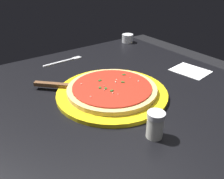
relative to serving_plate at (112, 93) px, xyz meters
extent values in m
cube|color=black|center=(-0.43, 0.44, -0.41)|extent=(0.06, 0.06, 0.74)
cube|color=black|center=(-0.03, 0.03, -0.02)|extent=(0.94, 0.96, 0.03)
cylinder|color=yellow|center=(0.00, 0.00, 0.00)|extent=(0.38, 0.38, 0.01)
cylinder|color=#DBB26B|center=(0.00, 0.00, 0.01)|extent=(0.30, 0.30, 0.02)
cylinder|color=red|center=(0.00, 0.00, 0.02)|extent=(0.27, 0.27, 0.00)
sphere|color=#EFEACC|center=(0.03, 0.09, 0.03)|extent=(0.01, 0.01, 0.01)
sphere|color=#EFEACC|center=(-0.01, 0.09, 0.03)|extent=(0.00, 0.00, 0.00)
sphere|color=#EFEACC|center=(0.02, -0.10, 0.03)|extent=(0.00, 0.00, 0.00)
sphere|color=#EFEACC|center=(-0.03, 0.04, 0.03)|extent=(0.00, 0.00, 0.00)
sphere|color=#EFEACC|center=(-0.07, -0.08, 0.03)|extent=(0.00, 0.00, 0.00)
sphere|color=#EFEACC|center=(0.04, -0.03, 0.03)|extent=(0.00, 0.00, 0.00)
sphere|color=#EFEACC|center=(-0.01, 0.02, 0.03)|extent=(0.01, 0.01, 0.01)
sphere|color=#EFEACC|center=(0.06, -0.02, 0.03)|extent=(0.00, 0.00, 0.00)
sphere|color=#EFEACC|center=(-0.01, -0.02, 0.03)|extent=(0.00, 0.00, 0.00)
sphere|color=#EFEACC|center=(0.01, -0.04, 0.03)|extent=(0.00, 0.00, 0.00)
cube|color=#23561E|center=(-0.01, -0.04, 0.03)|extent=(0.01, 0.01, 0.00)
cube|color=#23561E|center=(-0.06, -0.01, 0.03)|extent=(0.01, 0.01, 0.00)
cube|color=#23561E|center=(0.00, 0.05, 0.03)|extent=(0.01, 0.01, 0.00)
cube|color=#23561E|center=(0.00, -0.03, 0.03)|extent=(0.01, 0.01, 0.00)
cube|color=#23561E|center=(0.03, -0.02, 0.03)|extent=(0.01, 0.01, 0.00)
cube|color=#23561E|center=(-0.05, 0.09, 0.03)|extent=(0.01, 0.01, 0.00)
cube|color=silver|center=(-0.07, -0.07, 0.01)|extent=(0.11, 0.11, 0.00)
cube|color=brown|center=(-0.15, -0.15, 0.01)|extent=(0.11, 0.10, 0.01)
cylinder|color=silver|center=(-0.43, 0.42, 0.02)|extent=(0.06, 0.06, 0.04)
cube|color=white|center=(0.03, 0.38, -0.01)|extent=(0.16, 0.14, 0.00)
cube|color=silver|center=(-0.37, -0.02, 0.00)|extent=(0.02, 0.15, 0.00)
cube|color=silver|center=(-0.37, 0.07, 0.00)|extent=(0.03, 0.04, 0.00)
cylinder|color=silver|center=(0.24, -0.04, 0.02)|extent=(0.04, 0.04, 0.06)
cylinder|color=silver|center=(0.24, -0.04, 0.06)|extent=(0.05, 0.05, 0.01)
camera|label=1|loc=(0.57, -0.42, 0.40)|focal=38.22mm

